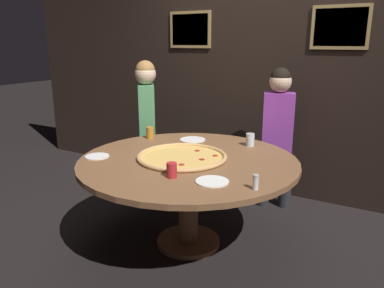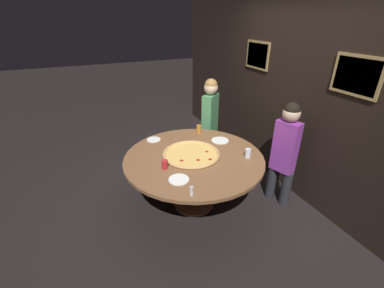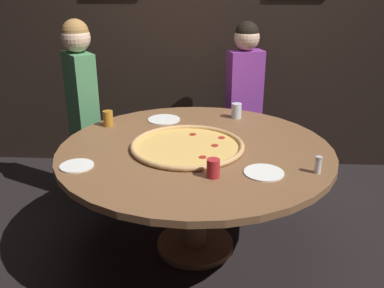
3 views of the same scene
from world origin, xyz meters
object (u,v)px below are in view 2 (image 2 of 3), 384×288
object	(u,v)px
dining_table	(194,165)
drink_cup_far_left	(199,129)
white_plate_beside_cup	(220,140)
white_plate_near_front	(154,140)
drink_cup_front_edge	(248,153)
condiment_shaker	(192,191)
white_plate_right_side	(179,179)
diner_far_left	(210,118)
giant_pizza	(191,154)
drink_cup_beside_pizza	(165,164)
diner_centre_back	(285,149)

from	to	relation	value
dining_table	drink_cup_far_left	world-z (taller)	drink_cup_far_left
white_plate_beside_cup	white_plate_near_front	bearing A→B (deg)	-115.76
drink_cup_front_edge	condiment_shaker	distance (m)	1.01
drink_cup_front_edge	white_plate_right_side	world-z (taller)	drink_cup_front_edge
white_plate_near_front	diner_far_left	xyz separation A→B (m)	(-0.26, 1.01, 0.07)
dining_table	drink_cup_far_left	distance (m)	0.75
white_plate_beside_cup	white_plate_right_side	bearing A→B (deg)	-53.43
dining_table	giant_pizza	distance (m)	0.14
giant_pizza	white_plate_right_side	world-z (taller)	giant_pizza
giant_pizza	condiment_shaker	distance (m)	0.79
dining_table	white_plate_near_front	xyz separation A→B (m)	(-0.65, -0.32, 0.12)
drink_cup_far_left	diner_far_left	bearing A→B (deg)	130.25
white_plate_beside_cup	white_plate_near_front	distance (m)	0.92
white_plate_beside_cup	white_plate_right_side	distance (m)	1.08
white_plate_near_front	dining_table	bearing A→B (deg)	25.73
drink_cup_front_edge	condiment_shaker	bearing A→B (deg)	-66.81
dining_table	drink_cup_beside_pizza	xyz separation A→B (m)	(0.11, -0.41, 0.17)
drink_cup_front_edge	condiment_shaker	xyz separation A→B (m)	(0.40, -0.93, -0.01)
drink_cup_beside_pizza	diner_centre_back	size ratio (longest dim) A/B	0.07
drink_cup_far_left	white_plate_right_side	xyz separation A→B (m)	(1.02, -0.72, -0.05)
giant_pizza	condiment_shaker	bearing A→B (deg)	-23.77
diner_far_left	drink_cup_beside_pizza	bearing A→B (deg)	-174.71
drink_cup_far_left	white_plate_right_side	world-z (taller)	drink_cup_far_left
giant_pizza	white_plate_beside_cup	world-z (taller)	giant_pizza
dining_table	white_plate_right_side	xyz separation A→B (m)	(0.39, -0.35, 0.12)
white_plate_near_front	drink_cup_beside_pizza	bearing A→B (deg)	-7.05
diner_far_left	white_plate_right_side	bearing A→B (deg)	-166.39
drink_cup_far_left	white_plate_right_side	distance (m)	1.25
giant_pizza	drink_cup_beside_pizza	world-z (taller)	drink_cup_beside_pizza
condiment_shaker	diner_far_left	bearing A→B (deg)	146.99
white_plate_beside_cup	condiment_shaker	bearing A→B (deg)	-42.27
drink_cup_front_edge	white_plate_right_side	bearing A→B (deg)	-83.58
white_plate_near_front	drink_cup_far_left	bearing A→B (deg)	88.18
drink_cup_front_edge	diner_centre_back	size ratio (longest dim) A/B	0.08
drink_cup_front_edge	white_plate_beside_cup	world-z (taller)	drink_cup_front_edge
giant_pizza	condiment_shaker	world-z (taller)	condiment_shaker
drink_cup_beside_pizza	condiment_shaker	size ratio (longest dim) A/B	1.06
diner_centre_back	white_plate_right_side	bearing A→B (deg)	71.96
dining_table	drink_cup_front_edge	bearing A→B (deg)	64.61
white_plate_beside_cup	condiment_shaker	world-z (taller)	condiment_shaker
giant_pizza	drink_cup_beside_pizza	bearing A→B (deg)	-67.89
drink_cup_beside_pizza	white_plate_near_front	xyz separation A→B (m)	(-0.77, 0.09, -0.05)
drink_cup_beside_pizza	white_plate_right_side	xyz separation A→B (m)	(0.28, 0.06, -0.05)
drink_cup_beside_pizza	diner_centre_back	xyz separation A→B (m)	(0.26, 1.50, -0.00)
drink_cup_far_left	condiment_shaker	world-z (taller)	drink_cup_far_left
giant_pizza	white_plate_near_front	world-z (taller)	giant_pizza
dining_table	drink_cup_far_left	xyz separation A→B (m)	(-0.63, 0.37, 0.17)
drink_cup_far_left	diner_centre_back	distance (m)	1.23
white_plate_near_front	drink_cup_front_edge	bearing A→B (deg)	44.13
giant_pizza	drink_cup_beside_pizza	distance (m)	0.43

